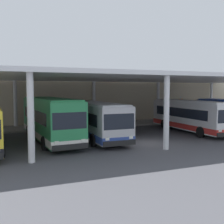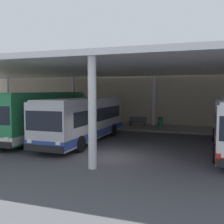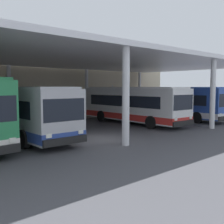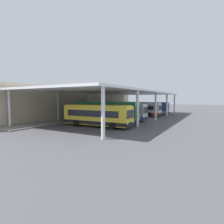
{
  "view_description": "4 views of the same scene",
  "coord_description": "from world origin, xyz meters",
  "px_view_note": "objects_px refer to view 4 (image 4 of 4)",
  "views": [
    {
      "loc": [
        -10.92,
        -18.9,
        4.26
      ],
      "look_at": [
        -0.9,
        5.42,
        2.12
      ],
      "focal_mm": 44.08,
      "sensor_mm": 36.0,
      "label": 1
    },
    {
      "loc": [
        4.92,
        -13.86,
        3.67
      ],
      "look_at": [
        -1.79,
        5.47,
        2.06
      ],
      "focal_mm": 42.56,
      "sensor_mm": 36.0,
      "label": 2
    },
    {
      "loc": [
        -10.36,
        -12.99,
        3.14
      ],
      "look_at": [
        3.24,
        2.24,
        1.31
      ],
      "focal_mm": 44.2,
      "sensor_mm": 36.0,
      "label": 3
    },
    {
      "loc": [
        -33.49,
        -12.09,
        4.08
      ],
      "look_at": [
        -4.16,
        4.66,
        1.55
      ],
      "focal_mm": 28.67,
      "sensor_mm": 36.0,
      "label": 4
    }
  ],
  "objects_px": {
    "banner_sign": "(120,106)",
    "bus_middle_bay": "(119,111)",
    "bus_far_bay": "(139,109)",
    "bench_waiting": "(91,114)",
    "bus_nearest_bay": "(97,115)",
    "trash_bin": "(97,113)",
    "bus_departing": "(148,108)",
    "bus_second_bay": "(107,112)"
  },
  "relations": [
    {
      "from": "bench_waiting",
      "to": "banner_sign",
      "type": "height_order",
      "value": "banner_sign"
    },
    {
      "from": "bus_nearest_bay",
      "to": "bus_middle_bay",
      "type": "distance_m",
      "value": 8.93
    },
    {
      "from": "bus_nearest_bay",
      "to": "bus_middle_bay",
      "type": "bearing_deg",
      "value": 6.18
    },
    {
      "from": "bus_departing",
      "to": "trash_bin",
      "type": "height_order",
      "value": "bus_departing"
    },
    {
      "from": "bus_nearest_bay",
      "to": "bench_waiting",
      "type": "relative_size",
      "value": 5.88
    },
    {
      "from": "bus_middle_bay",
      "to": "banner_sign",
      "type": "distance_m",
      "value": 16.12
    },
    {
      "from": "bus_second_bay",
      "to": "bus_far_bay",
      "type": "xyz_separation_m",
      "value": [
        13.94,
        -0.44,
        -0.19
      ]
    },
    {
      "from": "bus_middle_bay",
      "to": "bus_departing",
      "type": "xyz_separation_m",
      "value": [
        15.82,
        -0.49,
        0.0
      ]
    },
    {
      "from": "bus_nearest_bay",
      "to": "bus_far_bay",
      "type": "height_order",
      "value": "same"
    },
    {
      "from": "bench_waiting",
      "to": "trash_bin",
      "type": "xyz_separation_m",
      "value": [
        2.26,
        -0.05,
        0.01
      ]
    },
    {
      "from": "bench_waiting",
      "to": "bus_nearest_bay",
      "type": "bearing_deg",
      "value": -139.7
    },
    {
      "from": "trash_bin",
      "to": "bus_departing",
      "type": "bearing_deg",
      "value": -36.81
    },
    {
      "from": "banner_sign",
      "to": "bench_waiting",
      "type": "bearing_deg",
      "value": 175.95
    },
    {
      "from": "bus_departing",
      "to": "trash_bin",
      "type": "distance_m",
      "value": 14.51
    },
    {
      "from": "bus_second_bay",
      "to": "banner_sign",
      "type": "xyz_separation_m",
      "value": [
        18.16,
        6.92,
        0.14
      ]
    },
    {
      "from": "bench_waiting",
      "to": "banner_sign",
      "type": "distance_m",
      "value": 12.47
    },
    {
      "from": "bus_nearest_bay",
      "to": "trash_bin",
      "type": "distance_m",
      "value": 16.01
    },
    {
      "from": "trash_bin",
      "to": "bus_far_bay",
      "type": "bearing_deg",
      "value": -54.27
    },
    {
      "from": "bus_nearest_bay",
      "to": "bus_middle_bay",
      "type": "height_order",
      "value": "same"
    },
    {
      "from": "banner_sign",
      "to": "bus_middle_bay",
      "type": "bearing_deg",
      "value": -152.83
    },
    {
      "from": "bus_second_bay",
      "to": "bus_far_bay",
      "type": "height_order",
      "value": "bus_second_bay"
    },
    {
      "from": "bench_waiting",
      "to": "banner_sign",
      "type": "xyz_separation_m",
      "value": [
        12.37,
        -0.88,
        1.32
      ]
    },
    {
      "from": "bus_nearest_bay",
      "to": "bus_departing",
      "type": "bearing_deg",
      "value": 1.09
    },
    {
      "from": "trash_bin",
      "to": "bench_waiting",
      "type": "bearing_deg",
      "value": 178.74
    },
    {
      "from": "bus_departing",
      "to": "bench_waiting",
      "type": "bearing_deg",
      "value": 147.79
    },
    {
      "from": "bus_second_bay",
      "to": "bus_departing",
      "type": "relative_size",
      "value": 1.08
    },
    {
      "from": "bus_nearest_bay",
      "to": "bus_second_bay",
      "type": "bearing_deg",
      "value": 15.55
    },
    {
      "from": "bus_far_bay",
      "to": "bench_waiting",
      "type": "relative_size",
      "value": 5.89
    },
    {
      "from": "bench_waiting",
      "to": "banner_sign",
      "type": "bearing_deg",
      "value": -4.05
    },
    {
      "from": "bus_nearest_bay",
      "to": "bus_departing",
      "type": "relative_size",
      "value": 1.0
    },
    {
      "from": "bus_far_bay",
      "to": "bus_departing",
      "type": "distance_m",
      "value": 5.73
    },
    {
      "from": "bus_departing",
      "to": "bench_waiting",
      "type": "distance_m",
      "value": 16.4
    },
    {
      "from": "bus_second_bay",
      "to": "bus_departing",
      "type": "height_order",
      "value": "bus_second_bay"
    },
    {
      "from": "bus_far_bay",
      "to": "trash_bin",
      "type": "xyz_separation_m",
      "value": [
        -5.89,
        8.18,
        -0.98
      ]
    },
    {
      "from": "trash_bin",
      "to": "banner_sign",
      "type": "bearing_deg",
      "value": -4.68
    },
    {
      "from": "bus_far_bay",
      "to": "bench_waiting",
      "type": "height_order",
      "value": "bus_far_bay"
    },
    {
      "from": "bus_nearest_bay",
      "to": "banner_sign",
      "type": "xyz_separation_m",
      "value": [
        23.22,
        8.32,
        0.32
      ]
    },
    {
      "from": "bus_middle_bay",
      "to": "bus_far_bay",
      "type": "xyz_separation_m",
      "value": [
        10.12,
        0.0,
        0.0
      ]
    },
    {
      "from": "bus_nearest_bay",
      "to": "bus_second_bay",
      "type": "distance_m",
      "value": 5.25
    },
    {
      "from": "bus_far_bay",
      "to": "trash_bin",
      "type": "distance_m",
      "value": 10.13
    },
    {
      "from": "bus_departing",
      "to": "banner_sign",
      "type": "xyz_separation_m",
      "value": [
        -1.48,
        7.85,
        0.32
      ]
    },
    {
      "from": "bus_nearest_bay",
      "to": "bus_second_bay",
      "type": "height_order",
      "value": "bus_second_bay"
    }
  ]
}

